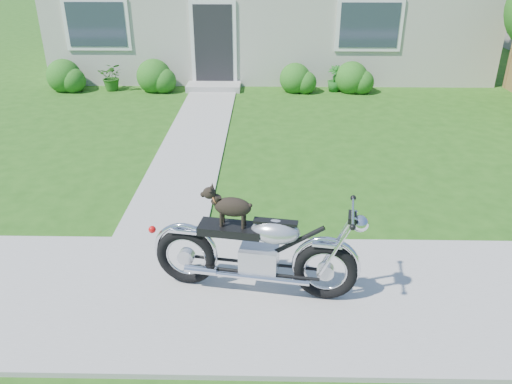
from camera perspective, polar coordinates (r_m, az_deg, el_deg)
ground at (r=5.52m, az=2.29°, el=-11.67°), size 80.00×80.00×0.00m
sidewalk at (r=5.51m, az=2.30°, el=-11.50°), size 24.00×2.20×0.04m
walkway at (r=10.04m, az=-6.82°, el=6.38°), size 1.20×8.00×0.03m
shrub_row at (r=13.30m, az=-5.79°, el=12.92°), size 8.32×0.89×0.89m
potted_plant_left at (r=13.85m, az=-16.14°, el=12.56°), size 0.68×0.60×0.72m
potted_plant_right at (r=13.38m, az=8.97°, el=12.67°), size 0.46×0.46×0.66m
motorcycle_with_dog at (r=5.22m, az=0.18°, el=-6.58°), size 2.21×0.69×1.19m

